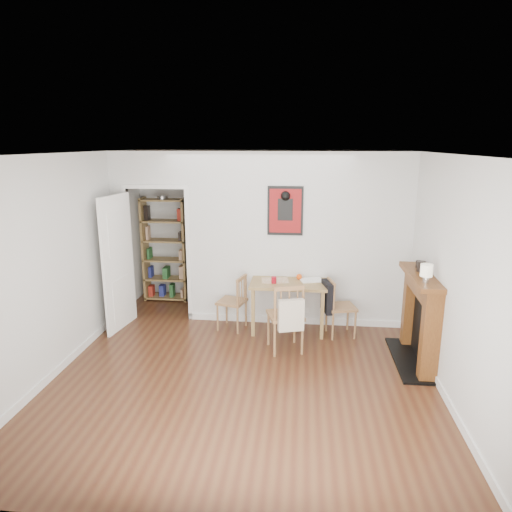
# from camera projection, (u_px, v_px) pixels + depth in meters

# --- Properties ---
(ground) EXTENTS (5.20, 5.20, 0.00)m
(ground) POSITION_uv_depth(u_px,v_px,m) (247.00, 362.00, 5.82)
(ground) COLOR #4C2D18
(ground) RESTS_ON ground
(room_shell) EXTENTS (5.20, 5.20, 5.20)m
(room_shell) POSITION_uv_depth(u_px,v_px,m) (265.00, 241.00, 6.79)
(room_shell) COLOR silver
(room_shell) RESTS_ON ground
(dining_table) EXTENTS (1.10, 0.70, 0.75)m
(dining_table) POSITION_uv_depth(u_px,v_px,m) (288.00, 287.00, 6.67)
(dining_table) COLOR olive
(dining_table) RESTS_ON ground
(chair_left) EXTENTS (0.51, 0.51, 0.83)m
(chair_left) POSITION_uv_depth(u_px,v_px,m) (232.00, 302.00, 6.76)
(chair_left) COLOR olive
(chair_left) RESTS_ON ground
(chair_right) EXTENTS (0.56, 0.51, 0.84)m
(chair_right) POSITION_uv_depth(u_px,v_px,m) (340.00, 307.00, 6.52)
(chair_right) COLOR olive
(chair_right) RESTS_ON ground
(chair_front) EXTENTS (0.60, 0.64, 0.96)m
(chair_front) POSITION_uv_depth(u_px,v_px,m) (286.00, 316.00, 6.04)
(chair_front) COLOR olive
(chair_front) RESTS_ON ground
(bookshelf) EXTENTS (0.76, 0.30, 1.81)m
(bookshelf) POSITION_uv_depth(u_px,v_px,m) (165.00, 250.00, 7.95)
(bookshelf) COLOR olive
(bookshelf) RESTS_ON ground
(fireplace) EXTENTS (0.45, 1.25, 1.16)m
(fireplace) POSITION_uv_depth(u_px,v_px,m) (421.00, 316.00, 5.69)
(fireplace) COLOR brown
(fireplace) RESTS_ON ground
(red_glass) EXTENTS (0.08, 0.08, 0.10)m
(red_glass) POSITION_uv_depth(u_px,v_px,m) (274.00, 280.00, 6.56)
(red_glass) COLOR maroon
(red_glass) RESTS_ON dining_table
(orange_fruit) EXTENTS (0.08, 0.08, 0.08)m
(orange_fruit) POSITION_uv_depth(u_px,v_px,m) (299.00, 277.00, 6.73)
(orange_fruit) COLOR #E4490C
(orange_fruit) RESTS_ON dining_table
(placemat) EXTENTS (0.43, 0.34, 0.00)m
(placemat) POSITION_uv_depth(u_px,v_px,m) (275.00, 280.00, 6.69)
(placemat) COLOR beige
(placemat) RESTS_ON dining_table
(notebook) EXTENTS (0.38, 0.32, 0.02)m
(notebook) POSITION_uv_depth(u_px,v_px,m) (311.00, 280.00, 6.69)
(notebook) COLOR white
(notebook) RESTS_ON dining_table
(mantel_lamp) EXTENTS (0.14, 0.14, 0.22)m
(mantel_lamp) POSITION_uv_depth(u_px,v_px,m) (426.00, 271.00, 5.18)
(mantel_lamp) COLOR silver
(mantel_lamp) RESTS_ON fireplace
(ceramic_jar_a) EXTENTS (0.11, 0.11, 0.13)m
(ceramic_jar_a) POSITION_uv_depth(u_px,v_px,m) (421.00, 266.00, 5.66)
(ceramic_jar_a) COLOR black
(ceramic_jar_a) RESTS_ON fireplace
(ceramic_jar_b) EXTENTS (0.07, 0.07, 0.09)m
(ceramic_jar_b) POSITION_uv_depth(u_px,v_px,m) (419.00, 264.00, 5.84)
(ceramic_jar_b) COLOR black
(ceramic_jar_b) RESTS_ON fireplace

